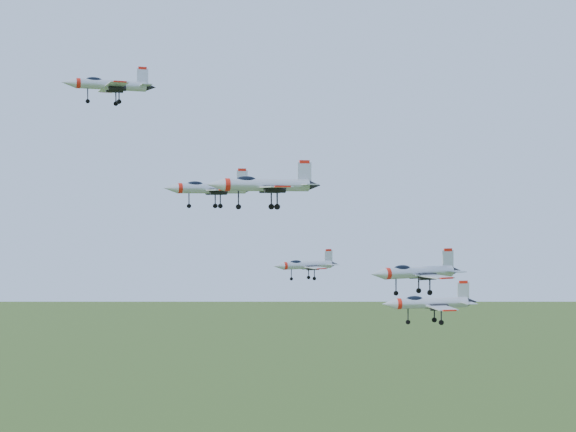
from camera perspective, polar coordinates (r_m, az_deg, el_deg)
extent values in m
cylinder|color=#B6BBC4|center=(120.75, -12.46, 9.08)|extent=(10.15, 3.76, 1.46)
cone|color=#B6BBC4|center=(119.84, -15.35, 9.13)|extent=(2.30, 1.88, 1.46)
cone|color=black|center=(121.90, -9.73, 9.02)|extent=(1.81, 1.57, 1.24)
ellipsoid|color=black|center=(120.43, -13.63, 9.37)|extent=(2.64, 1.59, 0.92)
cube|color=#B6BBC4|center=(117.70, -12.08, 9.16)|extent=(3.65, 5.39, 0.16)
cube|color=#B6BBC4|center=(123.81, -12.62, 8.75)|extent=(3.65, 5.39, 0.16)
cube|color=#B6BBC4|center=(121.86, -10.31, 9.74)|extent=(1.67, 0.52, 2.35)
cube|color=red|center=(122.05, -10.31, 10.31)|extent=(1.24, 0.44, 0.39)
cylinder|color=#B6BBC4|center=(113.36, -5.45, 1.97)|extent=(9.97, 3.64, 1.43)
cone|color=#B6BBC4|center=(111.79, -8.37, 1.97)|extent=(2.25, 1.84, 1.43)
cone|color=black|center=(115.15, -2.72, 1.95)|extent=(1.78, 1.53, 1.22)
ellipsoid|color=black|center=(112.70, -6.63, 2.24)|extent=(2.59, 1.55, 0.91)
cube|color=#B6BBC4|center=(110.48, -4.87, 1.85)|extent=(3.57, 5.29, 0.15)
cube|color=#B6BBC4|center=(116.37, -5.78, 1.80)|extent=(3.57, 5.29, 0.15)
cube|color=#B6BBC4|center=(114.79, -3.29, 2.70)|extent=(1.64, 0.50, 2.31)
cube|color=red|center=(114.83, -3.29, 3.30)|extent=(1.21, 0.43, 0.39)
cylinder|color=#B6BBC4|center=(89.55, -1.52, 2.22)|extent=(9.84, 2.73, 1.41)
cone|color=#B6BBC4|center=(88.17, -5.19, 2.24)|extent=(2.12, 1.66, 1.41)
cone|color=black|center=(91.22, 1.89, 2.20)|extent=(1.66, 1.39, 1.20)
ellipsoid|color=black|center=(88.96, -3.00, 2.57)|extent=(2.50, 1.33, 0.89)
cube|color=#B6BBC4|center=(86.69, -0.85, 2.08)|extent=(3.12, 5.06, 0.15)
cube|color=#B6BBC4|center=(92.52, -1.90, 2.01)|extent=(3.12, 5.06, 0.15)
cube|color=#B6BBC4|center=(90.88, 1.18, 3.13)|extent=(1.63, 0.35, 2.27)
cube|color=red|center=(90.93, 1.18, 3.88)|extent=(1.20, 0.31, 0.38)
cylinder|color=#B6BBC4|center=(121.97, 1.38, -3.51)|extent=(8.02, 3.31, 1.16)
cone|color=#B6BBC4|center=(119.91, -0.68, -3.58)|extent=(1.86, 1.55, 1.16)
cone|color=black|center=(124.09, 3.30, -3.43)|extent=(1.47, 1.29, 0.98)
ellipsoid|color=black|center=(121.08, 0.55, -3.33)|extent=(2.11, 1.34, 0.73)
cube|color=#B6BBC4|center=(119.85, 1.99, -3.69)|extent=(3.04, 4.33, 0.12)
cube|color=#B6BBC4|center=(124.30, 0.94, -3.52)|extent=(3.04, 4.33, 0.12)
cube|color=#B6BBC4|center=(123.55, 2.90, -2.89)|extent=(1.31, 0.47, 1.87)
cube|color=red|center=(123.49, 2.90, -2.44)|extent=(0.98, 0.39, 0.31)
cylinder|color=#B6BBC4|center=(99.63, 9.25, -3.97)|extent=(9.70, 4.01, 1.40)
cone|color=#B6BBC4|center=(96.48, 6.40, -4.12)|extent=(2.25, 1.88, 1.40)
cone|color=black|center=(102.88, 11.84, -3.82)|extent=(1.78, 1.56, 1.19)
ellipsoid|color=black|center=(98.27, 8.11, -3.72)|extent=(2.55, 1.62, 0.89)
cube|color=#B6BBC4|center=(97.31, 10.36, -4.25)|extent=(3.68, 5.24, 0.15)
cube|color=#B6BBC4|center=(102.26, 8.40, -3.99)|extent=(3.68, 5.24, 0.15)
cube|color=#B6BBC4|center=(102.06, 11.31, -3.04)|extent=(1.59, 0.57, 2.26)
cube|color=red|center=(101.99, 11.31, -2.37)|extent=(1.18, 0.47, 0.38)
cylinder|color=#B6BBC4|center=(113.61, 10.17, -6.10)|extent=(10.37, 1.88, 1.49)
cone|color=#B6BBC4|center=(111.51, 7.20, -6.23)|extent=(2.12, 1.57, 1.49)
cone|color=black|center=(115.92, 12.93, -5.97)|extent=(1.65, 1.33, 1.27)
ellipsoid|color=black|center=(112.65, 8.97, -5.87)|extent=(2.56, 1.17, 0.95)
cube|color=#B6BBC4|center=(110.78, 10.90, -6.43)|extent=(2.83, 5.14, 0.16)
cube|color=#B6BBC4|center=(116.70, 9.70, -6.05)|extent=(2.83, 5.14, 0.16)
cube|color=#B6BBC4|center=(115.23, 12.36, -5.23)|extent=(1.72, 0.20, 2.41)
cube|color=red|center=(115.10, 12.36, -4.61)|extent=(1.27, 0.21, 0.40)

